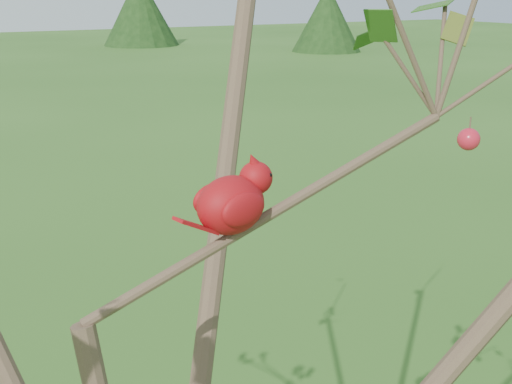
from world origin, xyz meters
The scene contains 2 objects.
crabapple_tree centered at (0.03, -0.02, 2.12)m, with size 2.35×2.05×2.95m.
cardinal centered at (0.18, 0.08, 2.10)m, with size 0.18×0.11×0.13m.
Camera 1 is at (-0.23, -0.72, 2.40)m, focal length 45.00 mm.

